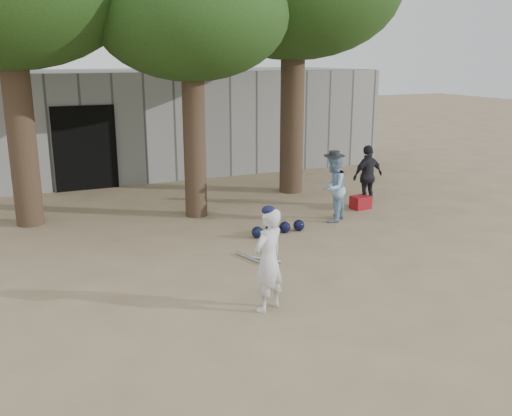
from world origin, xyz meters
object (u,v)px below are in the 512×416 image
spectator_blue (333,188)px  red_bag (361,202)px  boy_player (268,260)px  spectator_dark (368,176)px

spectator_blue → red_bag: bearing=166.8°
boy_player → red_bag: bearing=-162.3°
boy_player → red_bag: boy_player is taller
spectator_dark → red_bag: 0.64m
boy_player → spectator_blue: boy_player is taller
boy_player → spectator_blue: (3.16, 3.41, -0.01)m
boy_player → spectator_blue: bearing=-158.1°
spectator_blue → spectator_dark: spectator_dark is taller
spectator_blue → red_bag: spectator_blue is taller
boy_player → spectator_dark: bearing=-163.0°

